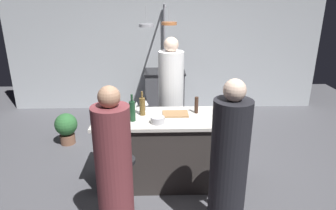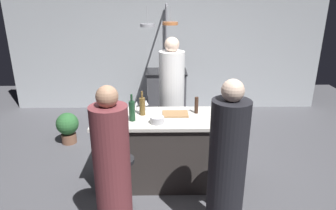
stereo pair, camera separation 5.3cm
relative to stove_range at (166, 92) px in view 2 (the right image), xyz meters
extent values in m
plane|color=#4C4C51|center=(0.00, -2.45, -0.45)|extent=(9.00, 9.00, 0.00)
cube|color=#B2B7BC|center=(0.00, 0.40, 0.85)|extent=(6.40, 0.16, 2.60)
cube|color=#332D2B|center=(0.00, -2.45, -0.02)|extent=(1.72, 0.66, 0.86)
cube|color=beige|center=(0.00, -2.45, 0.43)|extent=(1.80, 0.72, 0.04)
cube|color=#47474C|center=(0.00, 0.00, -0.02)|extent=(0.76, 0.60, 0.86)
cube|color=black|center=(0.00, 0.00, 0.43)|extent=(0.80, 0.64, 0.03)
cylinder|color=white|center=(0.06, -1.61, 0.33)|extent=(0.37, 0.37, 1.56)
sphere|color=beige|center=(0.06, -1.61, 1.20)|extent=(0.21, 0.21, 0.21)
cylinder|color=#4C4C51|center=(0.57, -3.07, -0.43)|extent=(0.28, 0.28, 0.02)
cylinder|color=#4C4C51|center=(0.57, -3.07, -0.11)|extent=(0.06, 0.06, 0.62)
cylinder|color=black|center=(0.57, -3.07, 0.21)|extent=(0.26, 0.26, 0.04)
cylinder|color=black|center=(0.53, -3.45, 0.28)|extent=(0.35, 0.35, 1.45)
sphere|color=beige|center=(0.53, -3.45, 1.09)|extent=(0.20, 0.20, 0.20)
cylinder|color=#4C4C51|center=(-0.50, -3.07, -0.11)|extent=(0.06, 0.06, 0.62)
cylinder|color=black|center=(-0.50, -3.07, 0.21)|extent=(0.26, 0.26, 0.04)
cylinder|color=brown|center=(-0.53, -3.46, 0.26)|extent=(0.34, 0.34, 1.41)
sphere|color=tan|center=(-0.53, -3.46, 1.05)|extent=(0.19, 0.19, 0.19)
cylinder|color=gray|center=(0.00, 0.25, 0.63)|extent=(0.04, 0.04, 2.15)
cylinder|color=gray|center=(0.00, -0.50, 1.70)|extent=(0.04, 1.50, 0.04)
cylinder|color=gray|center=(-0.30, -1.10, 1.42)|extent=(0.23, 0.23, 0.04)
cylinder|color=gray|center=(-0.30, -1.10, 1.56)|extent=(0.01, 0.01, 0.28)
cylinder|color=#B26638|center=(0.05, -1.10, 1.45)|extent=(0.24, 0.24, 0.04)
cylinder|color=gray|center=(0.05, -1.10, 1.58)|extent=(0.01, 0.01, 0.25)
cylinder|color=brown|center=(-1.62, -1.35, -0.37)|extent=(0.24, 0.24, 0.16)
sphere|color=#2D6633|center=(-1.62, -1.35, -0.11)|extent=(0.36, 0.36, 0.36)
cube|color=#997047|center=(0.09, -2.38, 0.46)|extent=(0.32, 0.22, 0.02)
cylinder|color=#382319|center=(0.36, -2.33, 0.56)|extent=(0.05, 0.05, 0.21)
cylinder|color=#193D23|center=(-0.43, -2.56, 0.57)|extent=(0.07, 0.07, 0.24)
cylinder|color=#193D23|center=(-0.43, -2.56, 0.74)|extent=(0.03, 0.03, 0.08)
cylinder|color=brown|center=(-0.32, -2.37, 0.56)|extent=(0.07, 0.07, 0.22)
cylinder|color=brown|center=(-0.32, -2.37, 0.71)|extent=(0.03, 0.03, 0.08)
cylinder|color=#B78C8E|center=(0.65, -2.69, 0.58)|extent=(0.07, 0.07, 0.25)
cylinder|color=#B78C8E|center=(0.65, -2.69, 0.74)|extent=(0.03, 0.03, 0.08)
cylinder|color=black|center=(0.78, -2.20, 0.57)|extent=(0.07, 0.07, 0.23)
cylinder|color=black|center=(0.78, -2.20, 0.73)|extent=(0.03, 0.03, 0.08)
cylinder|color=silver|center=(-0.28, -2.23, 0.46)|extent=(0.06, 0.06, 0.01)
cylinder|color=silver|center=(-0.28, -2.23, 0.50)|extent=(0.01, 0.01, 0.07)
cone|color=silver|center=(-0.28, -2.23, 0.57)|extent=(0.07, 0.07, 0.06)
cylinder|color=silver|center=(0.61, -2.54, 0.46)|extent=(0.06, 0.06, 0.01)
cylinder|color=silver|center=(0.61, -2.54, 0.50)|extent=(0.01, 0.01, 0.07)
cone|color=silver|center=(0.61, -2.54, 0.57)|extent=(0.07, 0.07, 0.06)
cylinder|color=silver|center=(-0.40, -2.29, 0.46)|extent=(0.06, 0.06, 0.01)
cylinder|color=silver|center=(-0.40, -2.29, 0.50)|extent=(0.01, 0.01, 0.07)
cone|color=silver|center=(-0.40, -2.29, 0.57)|extent=(0.07, 0.07, 0.06)
cylinder|color=#334C6B|center=(0.67, -2.29, 0.49)|extent=(0.15, 0.15, 0.07)
cylinder|color=#B7B7BC|center=(-0.13, -2.64, 0.49)|extent=(0.16, 0.16, 0.08)
camera|label=1|loc=(-0.10, -5.84, 1.84)|focal=32.08mm
camera|label=2|loc=(-0.05, -5.85, 1.84)|focal=32.08mm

